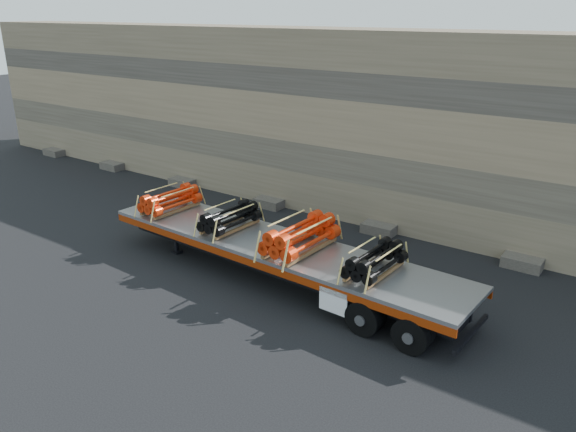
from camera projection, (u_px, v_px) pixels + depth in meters
name	position (u px, v px, depth m)	size (l,w,h in m)	color
ground	(255.00, 265.00, 17.90)	(120.00, 120.00, 0.00)	black
rock_wall	(358.00, 124.00, 21.66)	(44.00, 3.00, 7.00)	#7A6B54
trailer	(276.00, 261.00, 16.72)	(12.02, 2.31, 1.20)	#A0A3A7
bundle_front	(170.00, 200.00, 19.05)	(1.01, 2.02, 0.71)	red
bundle_midfront	(230.00, 218.00, 17.46)	(0.97, 1.95, 0.69)	black
bundle_midrear	(300.00, 237.00, 15.86)	(1.19, 2.38, 0.84)	red
bundle_rear	(375.00, 261.00, 14.50)	(0.95, 1.91, 0.68)	black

